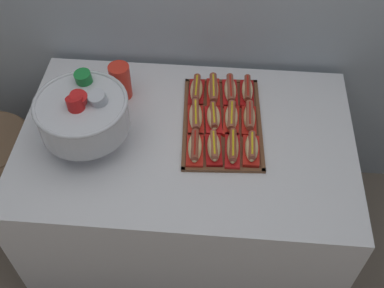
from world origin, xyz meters
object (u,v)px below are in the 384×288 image
(serving_tray, at_px, (222,123))
(hot_dog_11, at_px, (247,91))
(buffet_table, at_px, (187,188))
(hot_dog_4, at_px, (196,117))
(punch_bowl, at_px, (83,113))
(hot_dog_1, at_px, (214,147))
(hot_dog_2, at_px, (233,148))
(cup_stack, at_px, (120,81))
(hot_dog_5, at_px, (213,118))
(hot_dog_10, at_px, (230,91))
(hot_dog_8, at_px, (196,90))
(floor_vase, at_px, (1,174))
(hot_dog_0, at_px, (195,147))
(hot_dog_3, at_px, (252,148))
(hot_dog_7, at_px, (249,118))
(hot_dog_6, at_px, (231,118))
(hot_dog_9, at_px, (213,90))

(serving_tray, bearing_deg, hot_dog_11, 59.14)
(buffet_table, relative_size, hot_dog_4, 7.56)
(buffet_table, distance_m, punch_bowl, 0.66)
(hot_dog_1, bearing_deg, hot_dog_2, 3.43)
(cup_stack, bearing_deg, hot_dog_5, -18.45)
(hot_dog_10, bearing_deg, hot_dog_8, -176.57)
(serving_tray, xyz_separation_m, hot_dog_5, (-0.04, -0.00, 0.03))
(floor_vase, height_order, hot_dog_10, floor_vase)
(hot_dog_1, bearing_deg, serving_tray, 80.62)
(hot_dog_0, xyz_separation_m, punch_bowl, (-0.44, 0.03, 0.13))
(floor_vase, relative_size, hot_dog_3, 6.74)
(hot_dog_7, bearing_deg, serving_tray, -176.57)
(buffet_table, relative_size, hot_dog_8, 8.40)
(hot_dog_2, xyz_separation_m, hot_dog_6, (-0.01, 0.16, -0.00))
(hot_dog_11, xyz_separation_m, punch_bowl, (-0.64, -0.31, 0.12))
(hot_dog_8, xyz_separation_m, hot_dog_9, (0.07, 0.00, 0.00))
(buffet_table, height_order, hot_dog_2, hot_dog_2)
(hot_dog_5, bearing_deg, hot_dog_8, 117.87)
(hot_dog_4, distance_m, cup_stack, 0.37)
(buffet_table, bearing_deg, hot_dog_10, 56.02)
(hot_dog_5, bearing_deg, hot_dog_1, -86.57)
(hot_dog_4, bearing_deg, hot_dog_0, -86.57)
(floor_vase, xyz_separation_m, punch_bowl, (0.60, -0.17, 0.69))
(cup_stack, bearing_deg, hot_dog_6, -15.30)
(hot_dog_4, distance_m, punch_bowl, 0.46)
(hot_dog_6, bearing_deg, cup_stack, 164.70)
(hot_dog_6, bearing_deg, hot_dog_7, 3.43)
(serving_tray, relative_size, punch_bowl, 1.50)
(hot_dog_3, bearing_deg, hot_dog_11, 93.43)
(serving_tray, relative_size, hot_dog_0, 3.15)
(hot_dog_2, distance_m, hot_dog_7, 0.18)
(hot_dog_0, bearing_deg, serving_tray, 59.14)
(hot_dog_11, bearing_deg, hot_dog_3, -86.57)
(hot_dog_11, bearing_deg, hot_dog_2, -99.38)
(hot_dog_10, distance_m, cup_stack, 0.48)
(hot_dog_8, distance_m, hot_dog_10, 0.15)
(hot_dog_7, relative_size, hot_dog_11, 0.99)
(hot_dog_6, distance_m, hot_dog_10, 0.17)
(hot_dog_10, bearing_deg, hot_dog_3, -73.77)
(floor_vase, height_order, hot_dog_0, floor_vase)
(buffet_table, height_order, hot_dog_0, hot_dog_0)
(hot_dog_0, bearing_deg, floor_vase, 169.10)
(punch_bowl, bearing_deg, hot_dog_9, 31.82)
(hot_dog_1, bearing_deg, hot_dog_6, 68.98)
(buffet_table, height_order, hot_dog_10, hot_dog_10)
(hot_dog_7, height_order, punch_bowl, punch_bowl)
(hot_dog_6, xyz_separation_m, cup_stack, (-0.49, 0.13, 0.05))
(hot_dog_9, xyz_separation_m, cup_stack, (-0.41, -0.03, 0.05))
(hot_dog_10, bearing_deg, serving_tray, -99.38)
(hot_dog_1, relative_size, hot_dog_10, 0.94)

